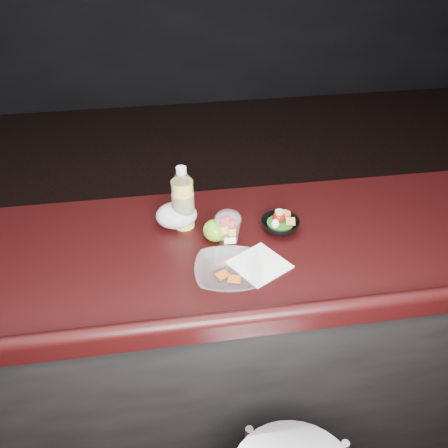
% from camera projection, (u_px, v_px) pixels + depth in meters
% --- Properties ---
extents(room_shell, '(8.00, 8.00, 8.00)m').
position_uv_depth(room_shell, '(231.00, 17.00, 0.97)').
color(room_shell, black).
rests_on(room_shell, ground).
extents(counter, '(4.06, 0.71, 1.02)m').
position_uv_depth(counter, '(216.00, 346.00, 1.99)').
color(counter, black).
rests_on(counter, ground).
extents(lemonade_bottle, '(0.08, 0.08, 0.24)m').
position_uv_depth(lemonade_bottle, '(183.00, 202.00, 1.73)').
color(lemonade_bottle, yellow).
rests_on(lemonade_bottle, counter).
extents(fruit_cup, '(0.09, 0.09, 0.13)m').
position_uv_depth(fruit_cup, '(228.00, 228.00, 1.67)').
color(fruit_cup, white).
rests_on(fruit_cup, counter).
extents(green_apple, '(0.08, 0.08, 0.09)m').
position_uv_depth(green_apple, '(215.00, 230.00, 1.70)').
color(green_apple, '#3B870F').
rests_on(green_apple, counter).
extents(plastic_bag, '(0.15, 0.12, 0.11)m').
position_uv_depth(plastic_bag, '(178.00, 214.00, 1.76)').
color(plastic_bag, silver).
rests_on(plastic_bag, counter).
extents(snack_bowl, '(0.15, 0.15, 0.07)m').
position_uv_depth(snack_bowl, '(280.00, 224.00, 1.75)').
color(snack_bowl, black).
rests_on(snack_bowl, counter).
extents(takeout_bowl, '(0.24, 0.24, 0.05)m').
position_uv_depth(takeout_bowl, '(229.00, 273.00, 1.54)').
color(takeout_bowl, silver).
rests_on(takeout_bowl, counter).
extents(paper_napkin, '(0.22, 0.22, 0.00)m').
position_uv_depth(paper_napkin, '(259.00, 264.00, 1.61)').
color(paper_napkin, white).
rests_on(paper_napkin, counter).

